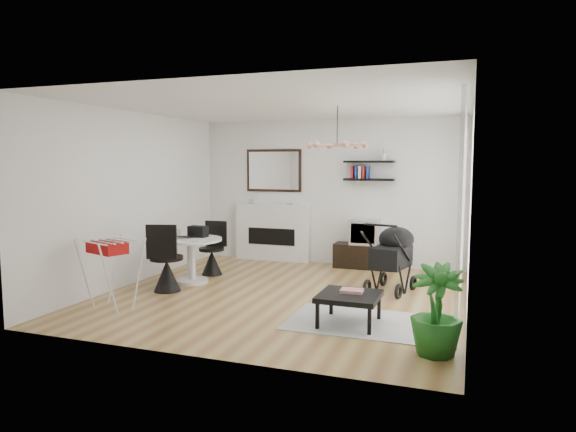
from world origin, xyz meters
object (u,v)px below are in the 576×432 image
(fireplace, at_px, (273,226))
(dining_table, at_px, (191,254))
(crt_tv, at_px, (365,232))
(potted_plant, at_px, (436,310))
(drying_rack, at_px, (112,272))
(stroller, at_px, (392,261))
(tv_console, at_px, (367,256))
(coffee_table, at_px, (349,297))

(fireplace, distance_m, dining_table, 2.26)
(fireplace, height_order, crt_tv, fireplace)
(fireplace, xyz_separation_m, potted_plant, (3.32, -4.08, -0.23))
(drying_rack, height_order, stroller, stroller)
(fireplace, relative_size, dining_table, 2.22)
(tv_console, xyz_separation_m, drying_rack, (-2.67, -3.65, 0.26))
(tv_console, distance_m, potted_plant, 4.20)
(stroller, bearing_deg, tv_console, 127.32)
(fireplace, distance_m, potted_plant, 5.26)
(dining_table, bearing_deg, tv_console, 40.15)
(fireplace, height_order, potted_plant, fireplace)
(coffee_table, bearing_deg, fireplace, 123.79)
(fireplace, relative_size, potted_plant, 2.37)
(drying_rack, distance_m, potted_plant, 4.12)
(coffee_table, relative_size, potted_plant, 0.78)
(coffee_table, xyz_separation_m, potted_plant, (1.02, -0.65, 0.13))
(fireplace, distance_m, stroller, 3.03)
(dining_table, xyz_separation_m, coffee_table, (2.84, -1.25, -0.14))
(crt_tv, height_order, drying_rack, drying_rack)
(drying_rack, bearing_deg, tv_console, 73.48)
(stroller, distance_m, coffee_table, 1.81)
(tv_console, bearing_deg, potted_plant, -69.93)
(dining_table, bearing_deg, stroller, 9.89)
(tv_console, distance_m, coffee_table, 3.32)
(drying_rack, xyz_separation_m, stroller, (3.34, 2.14, -0.02))
(dining_table, distance_m, coffee_table, 3.10)
(tv_console, bearing_deg, crt_tv, -175.44)
(dining_table, distance_m, stroller, 3.13)
(crt_tv, height_order, coffee_table, crt_tv)
(coffee_table, bearing_deg, dining_table, 156.23)
(fireplace, xyz_separation_m, crt_tv, (1.83, -0.14, -0.03))
(coffee_table, bearing_deg, stroller, 82.10)
(stroller, xyz_separation_m, potted_plant, (0.77, -2.44, -0.00))
(fireplace, xyz_separation_m, coffee_table, (2.29, -3.43, -0.36))
(fireplace, relative_size, stroller, 2.02)
(crt_tv, height_order, potted_plant, potted_plant)
(fireplace, bearing_deg, tv_console, -4.22)
(crt_tv, relative_size, drying_rack, 0.55)
(coffee_table, height_order, potted_plant, potted_plant)
(drying_rack, distance_m, stroller, 3.97)
(fireplace, distance_m, tv_console, 1.94)
(stroller, height_order, potted_plant, stroller)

